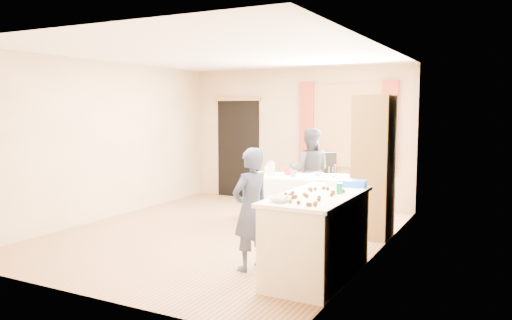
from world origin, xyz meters
The scene contains 29 objects.
floor centered at (0.00, 0.00, -0.01)m, with size 4.50×5.50×0.02m, color #9E7047.
ceiling centered at (0.00, 0.00, 2.61)m, with size 4.50×5.50×0.02m, color white.
wall_back centered at (0.00, 2.76, 1.30)m, with size 4.50×0.02×2.60m, color tan.
wall_front centered at (0.00, -2.76, 1.30)m, with size 4.50×0.02×2.60m, color tan.
wall_left centered at (-2.26, 0.00, 1.30)m, with size 0.02×5.50×2.60m, color tan.
wall_right centered at (2.26, 0.00, 1.30)m, with size 0.02×5.50×2.60m, color tan.
window_frame centered at (1.00, 2.72, 1.50)m, with size 1.32×0.06×1.52m, color olive.
window_pane centered at (1.00, 2.71, 1.50)m, with size 1.20×0.02×1.40m, color white.
curtain_left centered at (0.22, 2.67, 1.50)m, with size 0.28×0.06×1.65m, color maroon.
curtain_right centered at (1.78, 2.67, 1.50)m, with size 0.28×0.06×1.65m, color maroon.
doorway centered at (-1.30, 2.73, 1.00)m, with size 0.95×0.04×2.00m, color black.
door_lintel centered at (-1.30, 2.70, 2.02)m, with size 1.05×0.06×0.08m, color olive.
cabinet centered at (1.99, 0.81, 1.01)m, with size 0.50×0.60×2.02m, color brown.
counter centered at (1.89, -1.15, 0.45)m, with size 0.77×1.62×0.91m.
party_table centered at (0.69, 1.20, 0.45)m, with size 1.73×1.17×0.75m.
chair centered at (0.76, 2.26, 0.31)m, with size 0.56×0.56×1.03m.
girl centered at (1.13, -1.28, 0.70)m, with size 0.49×0.59×1.40m, color #262E4A.
woman centered at (0.62, 1.86, 0.74)m, with size 0.86×0.76×1.49m, color black.
soda_can centered at (2.08, -1.02, 0.97)m, with size 0.07×0.07×0.12m, color #077C40.
mixing_bowl centered at (1.70, -1.73, 0.94)m, with size 0.23×0.23×0.05m, color white.
foam_block centered at (1.84, -0.56, 0.95)m, with size 0.15×0.10×0.08m, color white.
blue_basket centered at (2.08, -0.48, 0.95)m, with size 0.30×0.20×0.08m, color blue.
pitcher centered at (0.30, 0.97, 0.86)m, with size 0.11×0.11×0.22m, color silver.
cup_red centered at (0.49, 1.20, 0.81)m, with size 0.18×0.18×0.11m, color red.
cup_rainbow centered at (0.65, 1.05, 0.80)m, with size 0.12×0.12×0.11m, color red.
small_bowl centered at (0.96, 1.35, 0.78)m, with size 0.19×0.19×0.05m, color white.
pastry_tray centered at (1.21, 1.21, 0.76)m, with size 0.28×0.20×0.02m, color white.
bottle centered at (0.10, 1.24, 0.83)m, with size 0.10×0.10×0.17m, color white.
cake_balls centered at (1.88, -1.35, 0.93)m, with size 0.52×1.04×0.04m.
Camera 1 is at (3.75, -6.17, 1.84)m, focal length 35.00 mm.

